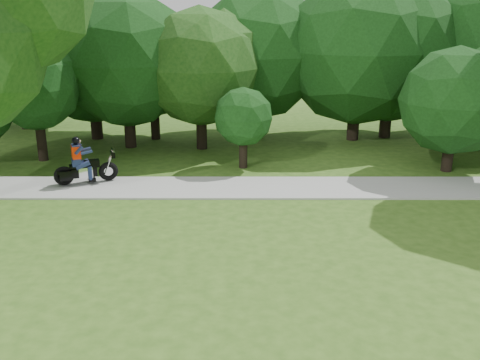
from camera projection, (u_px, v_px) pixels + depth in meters
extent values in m
plane|color=#345A19|center=(358.00, 328.00, 9.73)|extent=(100.00, 100.00, 0.00)
cube|color=#A6A6A1|center=(307.00, 188.00, 17.35)|extent=(60.00, 2.20, 0.06)
cylinder|color=black|center=(130.00, 126.00, 22.34)|extent=(0.47, 0.47, 1.80)
sphere|color=#123510|center=(126.00, 62.00, 21.54)|extent=(5.35, 5.35, 5.35)
cylinder|color=black|center=(448.00, 154.00, 19.07)|extent=(0.39, 0.39, 1.28)
sphere|color=#123510|center=(454.00, 101.00, 18.50)|extent=(3.80, 3.80, 3.80)
cylinder|color=black|center=(96.00, 119.00, 23.82)|extent=(0.51, 0.51, 1.80)
sphere|color=#123510|center=(90.00, 52.00, 22.94)|extent=(6.16, 6.16, 6.16)
cylinder|color=black|center=(202.00, 127.00, 22.10)|extent=(0.44, 0.44, 1.80)
sphere|color=#194714|center=(200.00, 67.00, 21.35)|extent=(4.78, 4.78, 4.78)
cylinder|color=black|center=(243.00, 152.00, 19.49)|extent=(0.31, 0.31, 1.19)
sphere|color=#123510|center=(243.00, 117.00, 19.10)|extent=(2.14, 2.14, 2.14)
cylinder|color=black|center=(25.00, 110.00, 25.91)|extent=(0.53, 0.53, 1.80)
sphere|color=#123510|center=(17.00, 46.00, 24.98)|extent=(6.58, 6.58, 6.58)
cylinder|color=black|center=(155.00, 120.00, 23.77)|extent=(0.40, 0.40, 1.73)
sphere|color=#123510|center=(153.00, 70.00, 23.11)|extent=(4.07, 4.07, 4.07)
cylinder|color=black|center=(386.00, 118.00, 24.09)|extent=(0.51, 0.51, 1.80)
sphere|color=#123510|center=(391.00, 51.00, 23.19)|extent=(6.27, 6.27, 6.27)
cylinder|color=black|center=(257.00, 117.00, 24.35)|extent=(0.49, 0.49, 1.80)
sphere|color=#123510|center=(257.00, 54.00, 23.50)|extent=(5.82, 5.82, 5.82)
cylinder|color=black|center=(41.00, 138.00, 20.35)|extent=(0.37, 0.37, 1.75)
sphere|color=#123510|center=(35.00, 87.00, 19.76)|extent=(3.31, 3.31, 3.31)
cylinder|color=black|center=(353.00, 120.00, 23.64)|extent=(0.52, 0.52, 1.80)
sphere|color=#123510|center=(358.00, 50.00, 22.73)|extent=(6.46, 6.46, 6.46)
torus|color=black|center=(64.00, 176.00, 17.38)|extent=(0.67, 0.41, 0.64)
torus|color=black|center=(108.00, 171.00, 17.88)|extent=(0.67, 0.41, 0.64)
cube|color=black|center=(81.00, 173.00, 17.56)|extent=(1.04, 0.59, 0.29)
cube|color=silver|center=(85.00, 172.00, 17.61)|extent=(0.53, 0.45, 0.37)
cube|color=black|center=(92.00, 164.00, 17.60)|extent=(0.55, 0.43, 0.24)
cube|color=black|center=(77.00, 166.00, 17.44)|extent=(0.55, 0.45, 0.09)
cylinder|color=silver|center=(109.00, 162.00, 17.80)|extent=(0.35, 0.17, 0.83)
cylinder|color=silver|center=(113.00, 150.00, 17.73)|extent=(0.25, 0.56, 0.03)
cube|color=black|center=(66.00, 176.00, 17.20)|extent=(0.40, 0.25, 0.31)
cube|color=black|center=(65.00, 173.00, 17.56)|extent=(0.40, 0.25, 0.31)
cube|color=navy|center=(76.00, 162.00, 17.41)|extent=(0.39, 0.43, 0.22)
cube|color=navy|center=(76.00, 152.00, 17.31)|extent=(0.37, 0.45, 0.52)
cube|color=#FF2B05|center=(76.00, 152.00, 17.31)|extent=(0.40, 0.49, 0.41)
sphere|color=black|center=(76.00, 141.00, 17.20)|extent=(0.26, 0.26, 0.26)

